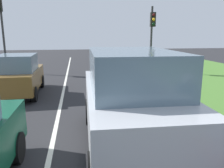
% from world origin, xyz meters
% --- Properties ---
extents(ground_plane, '(60.00, 60.00, 0.00)m').
position_xyz_m(ground_plane, '(0.00, 14.00, 0.00)').
color(ground_plane, '#262628').
extents(lane_line_center, '(0.12, 32.00, 0.01)m').
position_xyz_m(lane_line_center, '(-0.70, 14.00, 0.00)').
color(lane_line_center, silver).
rests_on(lane_line_center, ground).
extents(lane_line_right_edge, '(0.12, 32.00, 0.01)m').
position_xyz_m(lane_line_right_edge, '(3.60, 14.00, 0.00)').
color(lane_line_right_edge, silver).
rests_on(lane_line_right_edge, ground).
extents(curb_right, '(0.24, 48.00, 0.12)m').
position_xyz_m(curb_right, '(4.10, 14.00, 0.06)').
color(curb_right, '#9E9B93').
rests_on(curb_right, ground).
extents(car_suv_ahead, '(2.09, 4.56, 2.28)m').
position_xyz_m(car_suv_ahead, '(1.10, 8.30, 1.17)').
color(car_suv_ahead, '#B7BABF').
rests_on(car_suv_ahead, ground).
extents(car_hatchback_far, '(1.81, 3.74, 1.78)m').
position_xyz_m(car_hatchback_far, '(-2.54, 13.68, 0.88)').
color(car_hatchback_far, brown).
rests_on(car_hatchback_far, ground).
extents(traffic_light_near_right, '(0.32, 0.50, 4.38)m').
position_xyz_m(traffic_light_near_right, '(4.90, 18.01, 2.89)').
color(traffic_light_near_right, '#2D2D2D').
rests_on(traffic_light_near_right, ground).
extents(traffic_light_overhead_left, '(0.32, 0.50, 5.06)m').
position_xyz_m(traffic_light_overhead_left, '(-4.84, 19.80, 3.49)').
color(traffic_light_overhead_left, '#2D2D2D').
rests_on(traffic_light_overhead_left, ground).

